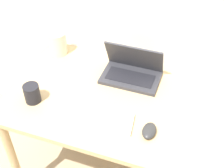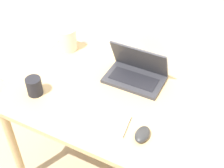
{
  "view_description": "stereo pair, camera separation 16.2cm",
  "coord_description": "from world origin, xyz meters",
  "px_view_note": "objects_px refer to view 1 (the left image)",
  "views": [
    {
      "loc": [
        0.34,
        -0.78,
        1.92
      ],
      "look_at": [
        -0.07,
        0.37,
        0.83
      ],
      "focal_mm": 50.0,
      "sensor_mm": 36.0,
      "label": 1
    },
    {
      "loc": [
        0.49,
        -0.71,
        1.92
      ],
      "look_at": [
        -0.07,
        0.37,
        0.83
      ],
      "focal_mm": 50.0,
      "sensor_mm": 36.0,
      "label": 2
    }
  ],
  "objects_px": {
    "vase": "(57,39)",
    "laptop": "(132,70)",
    "mouse": "(149,131)",
    "mug": "(32,93)",
    "keyboard": "(90,118)"
  },
  "relations": [
    {
      "from": "mouse",
      "to": "mug",
      "type": "bearing_deg",
      "value": 178.81
    },
    {
      "from": "laptop",
      "to": "keyboard",
      "type": "xyz_separation_m",
      "value": [
        -0.1,
        -0.39,
        -0.04
      ]
    },
    {
      "from": "laptop",
      "to": "mug",
      "type": "distance_m",
      "value": 0.57
    },
    {
      "from": "mouse",
      "to": "vase",
      "type": "xyz_separation_m",
      "value": [
        -0.71,
        0.45,
        0.09
      ]
    },
    {
      "from": "laptop",
      "to": "mouse",
      "type": "height_order",
      "value": "laptop"
    },
    {
      "from": "keyboard",
      "to": "mug",
      "type": "relative_size",
      "value": 4.29
    },
    {
      "from": "keyboard",
      "to": "vase",
      "type": "relative_size",
      "value": 2.1
    },
    {
      "from": "laptop",
      "to": "vase",
      "type": "relative_size",
      "value": 1.57
    },
    {
      "from": "mouse",
      "to": "vase",
      "type": "height_order",
      "value": "vase"
    },
    {
      "from": "vase",
      "to": "mug",
      "type": "xyz_separation_m",
      "value": [
        0.07,
        -0.44,
        -0.05
      ]
    },
    {
      "from": "vase",
      "to": "laptop",
      "type": "bearing_deg",
      "value": -8.32
    },
    {
      "from": "keyboard",
      "to": "mouse",
      "type": "distance_m",
      "value": 0.3
    },
    {
      "from": "laptop",
      "to": "mouse",
      "type": "relative_size",
      "value": 3.15
    },
    {
      "from": "vase",
      "to": "mouse",
      "type": "bearing_deg",
      "value": -32.5
    },
    {
      "from": "keyboard",
      "to": "mug",
      "type": "distance_m",
      "value": 0.35
    }
  ]
}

